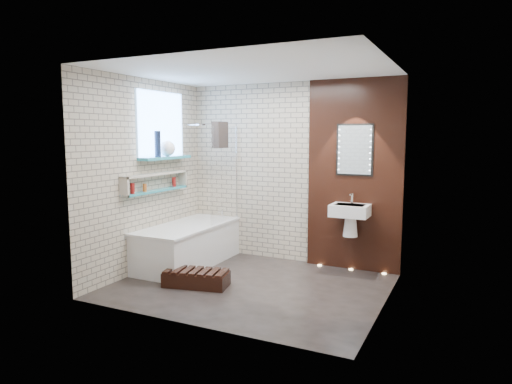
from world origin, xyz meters
The scene contains 15 objects.
ground centered at (0.00, 0.00, 0.00)m, with size 3.20×3.20×0.00m, color black.
room_shell centered at (0.00, 0.00, 1.30)m, with size 3.24×3.20×2.60m.
walnut_panel centered at (0.95, 1.27, 1.30)m, with size 1.30×0.06×2.60m, color black.
clerestory_window centered at (-1.57, 0.35, 1.90)m, with size 0.18×1.00×0.94m.
display_niche centered at (-1.53, 0.15, 1.20)m, with size 0.14×1.30×0.26m.
bathtub centered at (-1.22, 0.45, 0.29)m, with size 0.79×1.74×0.70m.
bath_screen centered at (-0.87, 0.89, 1.28)m, with size 0.01×0.78×1.40m, color white.
towel centered at (-0.87, 0.78, 1.85)m, with size 0.11×0.29×0.37m, color black.
shower_head centered at (-1.30, 0.95, 2.00)m, with size 0.18×0.18×0.02m, color silver.
washbasin centered at (0.95, 1.07, 0.79)m, with size 0.50×0.36×0.58m.
led_mirror centered at (0.95, 1.23, 1.65)m, with size 0.50×0.02×0.70m.
walnut_step centered at (-0.60, -0.30, 0.09)m, with size 0.78×0.35×0.17m, color black.
niche_bottles centered at (-1.53, 0.05, 1.16)m, with size 0.06×0.95×0.14m.
sill_vases centered at (-1.50, 0.34, 1.67)m, with size 0.22×0.36×0.36m.
floor_uplights centered at (0.95, 1.20, 0.01)m, with size 0.96×0.06×0.01m.
Camera 1 is at (2.41, -4.85, 1.85)m, focal length 31.84 mm.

